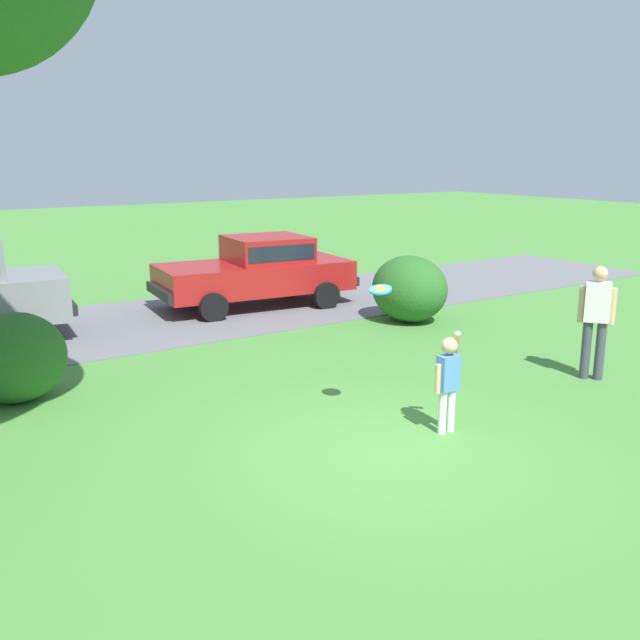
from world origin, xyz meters
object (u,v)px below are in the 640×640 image
parked_sedan (258,269)px  frisbee (380,290)px  child_thrower (448,377)px  adult_onlooker (596,316)px

parked_sedan → frisbee: (-2.07, -6.99, 0.89)m
parked_sedan → child_thrower: 7.88m
child_thrower → adult_onlooker: (3.32, 0.34, 0.27)m
parked_sedan → adult_onlooker: (1.75, -7.37, 0.13)m
adult_onlooker → parked_sedan: bearing=103.4°
parked_sedan → child_thrower: (-1.57, -7.72, -0.13)m
parked_sedan → adult_onlooker: bearing=-76.6°
parked_sedan → adult_onlooker: adult_onlooker is taller
child_thrower → parked_sedan: bearing=78.5°
child_thrower → adult_onlooker: size_ratio=0.74×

